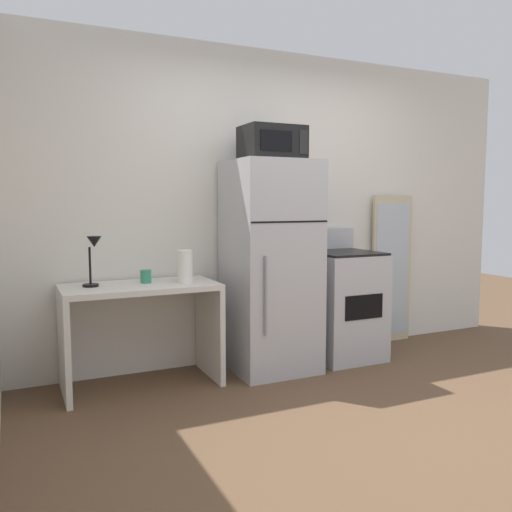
{
  "coord_description": "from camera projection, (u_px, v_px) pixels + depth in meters",
  "views": [
    {
      "loc": [
        -2.05,
        -2.41,
        1.34
      ],
      "look_at": [
        -0.41,
        1.1,
        0.94
      ],
      "focal_mm": 37.11,
      "sensor_mm": 36.0,
      "label": 1
    }
  ],
  "objects": [
    {
      "name": "ground_plane",
      "position": [
        395.0,
        426.0,
        3.17
      ],
      "size": [
        12.0,
        12.0,
        0.0
      ],
      "primitive_type": "plane",
      "color": "brown"
    },
    {
      "name": "wall_back_white",
      "position": [
        270.0,
        207.0,
        4.57
      ],
      "size": [
        5.0,
        0.1,
        2.6
      ],
      "primitive_type": "cube",
      "color": "silver",
      "rests_on": "ground"
    },
    {
      "name": "desk",
      "position": [
        141.0,
        316.0,
        3.82
      ],
      "size": [
        1.1,
        0.56,
        0.75
      ],
      "color": "silver",
      "rests_on": "ground"
    },
    {
      "name": "desk_lamp",
      "position": [
        93.0,
        253.0,
        3.67
      ],
      "size": [
        0.14,
        0.12,
        0.35
      ],
      "color": "black",
      "rests_on": "desk"
    },
    {
      "name": "paper_towel_roll",
      "position": [
        185.0,
        267.0,
        3.86
      ],
      "size": [
        0.11,
        0.11,
        0.24
      ],
      "primitive_type": "cylinder",
      "color": "white",
      "rests_on": "desk"
    },
    {
      "name": "coffee_mug",
      "position": [
        146.0,
        276.0,
        3.86
      ],
      "size": [
        0.08,
        0.08,
        0.09
      ],
      "primitive_type": "cylinder",
      "color": "#338C66",
      "rests_on": "desk"
    },
    {
      "name": "refrigerator",
      "position": [
        271.0,
        267.0,
        4.19
      ],
      "size": [
        0.64,
        0.66,
        1.66
      ],
      "color": "#B7B7BC",
      "rests_on": "ground"
    },
    {
      "name": "microwave",
      "position": [
        272.0,
        143.0,
        4.07
      ],
      "size": [
        0.46,
        0.35,
        0.26
      ],
      "color": "black",
      "rests_on": "refrigerator"
    },
    {
      "name": "oven_range",
      "position": [
        342.0,
        304.0,
        4.54
      ],
      "size": [
        0.57,
        0.61,
        1.1
      ],
      "color": "#B7B7BC",
      "rests_on": "ground"
    },
    {
      "name": "leaning_mirror",
      "position": [
        391.0,
        269.0,
        5.06
      ],
      "size": [
        0.44,
        0.03,
        1.4
      ],
      "color": "#C6B793",
      "rests_on": "ground"
    }
  ]
}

